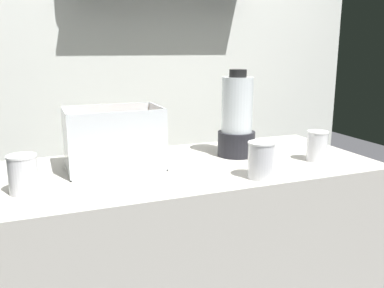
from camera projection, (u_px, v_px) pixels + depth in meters
counter at (192, 271)px, 1.67m from camera, size 1.40×0.64×0.90m
back_wall_unit at (139, 61)px, 2.18m from camera, size 2.60×0.24×2.50m
carrot_display_bin at (113, 149)px, 1.50m from camera, size 0.34×0.22×0.23m
blender_pitcher at (237, 120)px, 1.66m from camera, size 0.15×0.15×0.35m
juice_cup_carrot_far_left at (23, 176)px, 1.24m from camera, size 0.09×0.09×0.12m
juice_cup_orange_left at (261, 162)px, 1.39m from camera, size 0.09×0.09×0.13m
juice_cup_mango_middle at (317, 148)px, 1.60m from camera, size 0.08×0.08×0.12m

